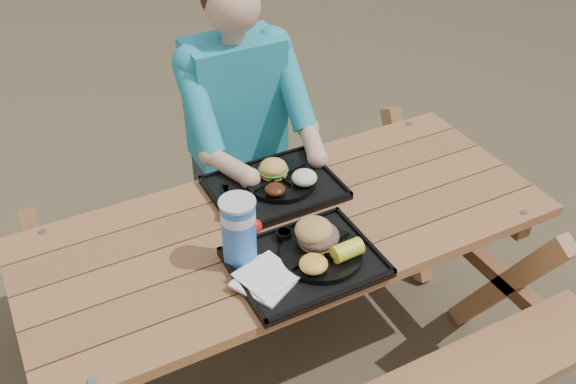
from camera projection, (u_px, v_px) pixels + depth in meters
name	position (u px, v px, depth m)	size (l,w,h in m)	color
ground	(288.00, 363.00, 2.63)	(60.00, 60.00, 0.00)	#999999
picnic_table	(288.00, 299.00, 2.41)	(1.80, 1.49, 0.75)	#999999
tray_near	(305.00, 263.00, 2.01)	(0.45, 0.35, 0.02)	black
tray_far	(275.00, 189.00, 2.32)	(0.45, 0.35, 0.02)	black
plate_near	(321.00, 254.00, 2.01)	(0.26, 0.26, 0.02)	black
plate_far	(281.00, 180.00, 2.32)	(0.26, 0.26, 0.02)	black
napkin_stack	(265.00, 280.00, 1.92)	(0.16, 0.16, 0.02)	white
soda_cup	(239.00, 232.00, 1.95)	(0.11, 0.11, 0.21)	blue
condiment_bbq	(284.00, 235.00, 2.07)	(0.05, 0.05, 0.03)	black
condiment_mustard	(304.00, 226.00, 2.11)	(0.05, 0.05, 0.03)	yellow
sandwich	(318.00, 227.00, 2.00)	(0.13, 0.13, 0.13)	#CC9448
mac_cheese	(313.00, 264.00, 1.93)	(0.09, 0.09, 0.04)	yellow
corn_cob	(347.00, 250.00, 1.97)	(0.09, 0.09, 0.06)	yellow
cutlery_far	(230.00, 197.00, 2.25)	(0.03, 0.18, 0.01)	black
burger	(273.00, 164.00, 2.31)	(0.10, 0.10, 0.09)	#E2A44F
baked_beans	(275.00, 189.00, 2.24)	(0.07, 0.07, 0.03)	#421F0D
potato_salad	(304.00, 178.00, 2.28)	(0.09, 0.09, 0.05)	white
diner	(240.00, 148.00, 2.75)	(0.48, 0.84, 1.28)	#19B2B3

